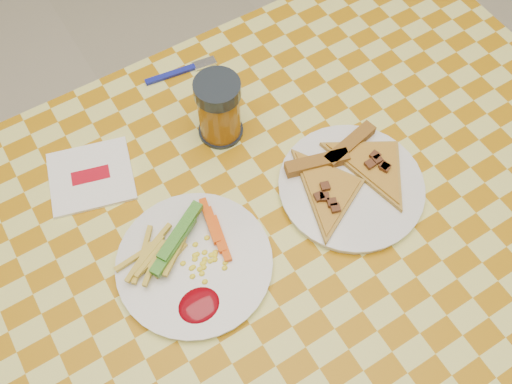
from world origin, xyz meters
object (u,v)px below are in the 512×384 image
Objects in this scene: table at (270,254)px; drink_glass at (219,109)px; plate_left at (195,264)px; plate_right at (351,187)px.

drink_glass is (0.03, 0.22, 0.14)m from table.
plate_left is at bearing -128.90° from drink_glass.
table is at bearing -98.74° from drink_glass.
plate_left is 1.85× the size of drink_glass.
plate_right is at bearing -59.67° from drink_glass.
plate_left is 0.29m from plate_right.
table is 0.15m from plate_left.
table is 10.03× the size of drink_glass.
plate_left is 1.00× the size of plate_right.
drink_glass reaches higher than table.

